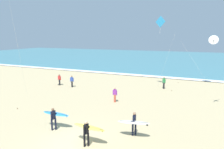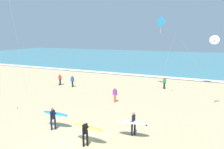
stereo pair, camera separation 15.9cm
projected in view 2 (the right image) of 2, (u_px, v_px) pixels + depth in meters
The scene contains 12 objects.
ground_plane at pixel (73, 143), 12.49m from camera, with size 160.00×160.00×0.00m, color tan.
ocean_water at pixel (170, 58), 60.09m from camera, with size 160.00×60.00×0.08m, color teal.
shoreline_foam at pixel (149, 76), 33.25m from camera, with size 160.00×1.54×0.01m, color white.
surfer_lead at pixel (54, 115), 14.24m from camera, with size 2.15×1.02×1.71m.
surfer_trailing at pixel (87, 129), 12.11m from camera, with size 2.21×0.92×1.71m.
surfer_third at pixel (133, 122), 13.13m from camera, with size 2.22×1.05×1.71m.
kite_diamond_cobalt_high at pixel (161, 24), 24.21m from camera, with size 2.63×1.18×9.33m.
kite_delta_ivory_low at pixel (214, 40), 25.55m from camera, with size 4.76×0.48×6.98m.
bystander_red_top at pixel (60, 79), 27.21m from camera, with size 0.50×0.22×1.59m.
bystander_blue_top at pixel (72, 81), 26.18m from camera, with size 0.49×0.25×1.59m.
bystander_green_top at pixel (164, 83), 25.27m from camera, with size 0.44×0.32×1.59m.
bystander_purple_top at pixel (115, 95), 20.11m from camera, with size 0.50×0.22×1.59m.
Camera 2 is at (6.74, -9.51, 6.80)m, focal length 30.88 mm.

